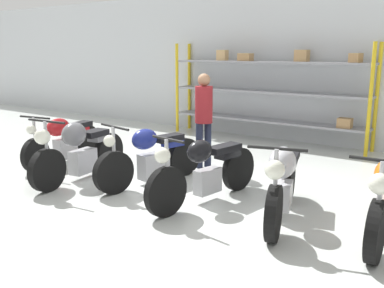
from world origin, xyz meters
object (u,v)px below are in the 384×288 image
(motorcycle_grey, at_px, (79,151))
(motorcycle_black, at_px, (205,170))
(motorcycle_silver, at_px, (283,180))
(person_browsing, at_px, (204,113))
(motorcycle_red, at_px, (63,139))
(motorcycle_blue, at_px, (151,157))
(shelving_rack, at_px, (269,89))

(motorcycle_grey, height_order, motorcycle_black, motorcycle_grey)
(motorcycle_silver, bearing_deg, person_browsing, -140.22)
(motorcycle_grey, relative_size, motorcycle_silver, 1.04)
(motorcycle_grey, xyz_separation_m, motorcycle_black, (2.32, 0.31, -0.02))
(motorcycle_red, height_order, motorcycle_silver, motorcycle_silver)
(motorcycle_red, distance_m, motorcycle_blue, 2.28)
(motorcycle_blue, xyz_separation_m, person_browsing, (0.12, 1.35, 0.58))
(motorcycle_blue, bearing_deg, motorcycle_grey, -53.73)
(shelving_rack, bearing_deg, motorcycle_grey, -103.80)
(motorcycle_grey, height_order, motorcycle_silver, motorcycle_grey)
(motorcycle_silver, height_order, person_browsing, person_browsing)
(motorcycle_blue, relative_size, motorcycle_black, 0.95)
(motorcycle_red, distance_m, motorcycle_grey, 1.29)
(shelving_rack, bearing_deg, motorcycle_silver, -62.23)
(motorcycle_red, relative_size, motorcycle_black, 0.94)
(motorcycle_black, relative_size, person_browsing, 1.26)
(motorcycle_red, bearing_deg, shelving_rack, 140.51)
(shelving_rack, relative_size, motorcycle_silver, 2.42)
(motorcycle_grey, distance_m, motorcycle_black, 2.34)
(motorcycle_red, bearing_deg, motorcycle_blue, 78.09)
(motorcycle_silver, bearing_deg, shelving_rack, -168.40)
(motorcycle_grey, relative_size, person_browsing, 1.23)
(shelving_rack, height_order, motorcycle_black, shelving_rack)
(shelving_rack, xyz_separation_m, motorcycle_silver, (2.30, -4.37, -0.73))
(motorcycle_red, xyz_separation_m, motorcycle_black, (3.47, -0.28, 0.02))
(shelving_rack, bearing_deg, person_browsing, -88.40)
(motorcycle_grey, bearing_deg, motorcycle_red, -123.54)
(motorcycle_silver, bearing_deg, motorcycle_red, -108.87)
(motorcycle_red, xyz_separation_m, motorcycle_grey, (1.15, -0.59, 0.04))
(shelving_rack, bearing_deg, motorcycle_red, -119.16)
(shelving_rack, height_order, motorcycle_grey, shelving_rack)
(motorcycle_red, bearing_deg, person_browsing, 107.84)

